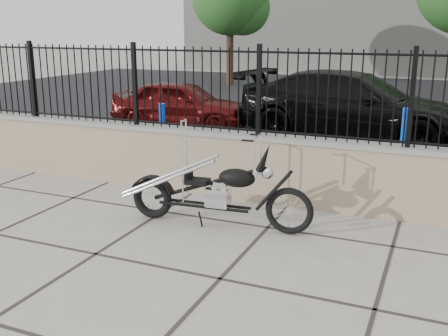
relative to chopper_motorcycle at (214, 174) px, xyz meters
name	(u,v)px	position (x,y,z in m)	size (l,w,h in m)	color
ground_plane	(96,254)	(-0.85, -1.32, -0.68)	(90.00, 90.00, 0.00)	#99968E
parking_lot	(332,105)	(-0.85, 11.18, -0.68)	(30.00, 30.00, 0.00)	black
retaining_wall	(195,161)	(-0.85, 1.18, -0.20)	(14.00, 0.36, 0.96)	gray
iron_fence	(194,89)	(-0.85, 1.18, 0.88)	(14.00, 0.08, 1.20)	black
chopper_motorcycle	(214,174)	(0.00, 0.00, 0.00)	(2.26, 0.40, 1.35)	black
car_red	(181,104)	(-3.48, 5.78, -0.09)	(1.39, 3.44, 1.17)	#500B0C
car_black	(353,106)	(0.64, 6.04, 0.07)	(2.09, 5.13, 1.49)	black
bollard_a	(162,130)	(-2.44, 3.00, -0.17)	(0.12, 0.12, 1.02)	#0E22D8
bollard_b	(404,138)	(1.92, 3.88, -0.14)	(0.13, 0.13, 1.07)	#0D32D1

